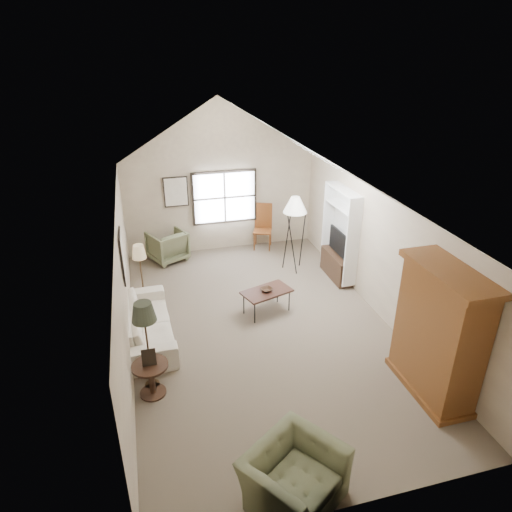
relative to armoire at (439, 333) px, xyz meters
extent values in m
cube|color=brown|center=(-2.18, 2.40, -1.10)|extent=(5.00, 8.00, 0.01)
cube|color=#BCAC8E|center=(-2.18, 6.40, 0.15)|extent=(5.00, 0.01, 2.50)
cube|color=#BCAC8E|center=(-2.18, -1.60, 0.15)|extent=(5.00, 0.01, 2.50)
cube|color=#BCAC8E|center=(-4.68, 2.40, 0.15)|extent=(0.01, 8.00, 2.50)
cube|color=#BCAC8E|center=(0.32, 2.40, 0.15)|extent=(0.01, 8.00, 2.50)
cube|color=black|center=(-2.08, 6.36, 0.35)|extent=(1.72, 0.08, 1.42)
cube|color=black|center=(-4.65, 2.70, 0.65)|extent=(0.68, 0.04, 0.88)
cube|color=black|center=(-3.33, 6.37, 0.60)|extent=(0.62, 0.04, 0.78)
cube|color=brown|center=(0.00, 0.00, 0.00)|extent=(0.60, 1.50, 2.20)
cube|color=white|center=(0.16, 4.00, 0.05)|extent=(0.32, 1.30, 2.10)
cube|color=#382316|center=(0.14, 4.00, -0.80)|extent=(0.34, 1.18, 0.60)
cube|color=black|center=(0.14, 4.00, -0.18)|extent=(0.05, 0.90, 0.55)
imported|color=beige|center=(-4.38, 2.66, -0.76)|extent=(0.99, 2.36, 0.68)
imported|color=#596345|center=(-2.80, -1.30, -0.73)|extent=(1.50, 1.46, 0.74)
imported|color=#5E6446|center=(-3.68, 6.02, -0.70)|extent=(1.13, 1.14, 0.79)
cube|color=#341C15|center=(-1.92, 2.92, -0.84)|extent=(1.13, 0.85, 0.51)
imported|color=#341C15|center=(-1.92, 2.92, -0.56)|extent=(0.30, 0.30, 0.06)
cylinder|color=#321B14|center=(-4.38, 1.06, -0.81)|extent=(0.60, 0.60, 0.58)
cube|color=brown|center=(-1.11, 6.10, -0.49)|extent=(0.61, 0.61, 1.22)
camera|label=1|loc=(-4.25, -4.91, 4.12)|focal=32.00mm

